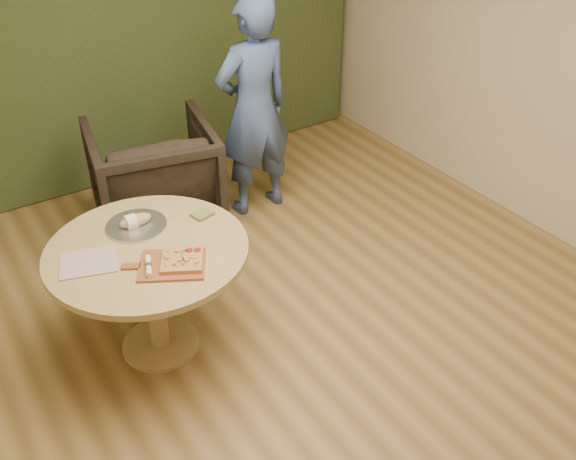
# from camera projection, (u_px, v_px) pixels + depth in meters

# --- Properties ---
(room_shell) EXTENTS (5.04, 6.04, 2.84)m
(room_shell) POSITION_uv_depth(u_px,v_px,m) (302.00, 168.00, 3.01)
(room_shell) COLOR olive
(room_shell) RESTS_ON ground
(curtain) EXTENTS (4.80, 0.14, 2.78)m
(curtain) POSITION_uv_depth(u_px,v_px,m) (95.00, 20.00, 5.02)
(curtain) COLOR #2E3C1B
(curtain) RESTS_ON ground
(pedestal_table) EXTENTS (1.14, 1.14, 0.75)m
(pedestal_table) POSITION_uv_depth(u_px,v_px,m) (150.00, 268.00, 3.67)
(pedestal_table) COLOR tan
(pedestal_table) RESTS_ON ground
(pizza_paddle) EXTENTS (0.47, 0.41, 0.01)m
(pizza_paddle) POSITION_uv_depth(u_px,v_px,m) (170.00, 265.00, 3.45)
(pizza_paddle) COLOR #9C4F27
(pizza_paddle) RESTS_ON pedestal_table
(flatbread_pizza) EXTENTS (0.30, 0.30, 0.04)m
(flatbread_pizza) POSITION_uv_depth(u_px,v_px,m) (182.00, 260.00, 3.45)
(flatbread_pizza) COLOR #C0844B
(flatbread_pizza) RESTS_ON pizza_paddle
(cutlery_roll) EXTENTS (0.09, 0.19, 0.03)m
(cutlery_roll) POSITION_uv_depth(u_px,v_px,m) (148.00, 266.00, 3.40)
(cutlery_roll) COLOR #F0E1CC
(cutlery_roll) RESTS_ON pizza_paddle
(newspaper) EXTENTS (0.36, 0.33, 0.01)m
(newspaper) POSITION_uv_depth(u_px,v_px,m) (88.00, 262.00, 3.47)
(newspaper) COLOR silver
(newspaper) RESTS_ON pedestal_table
(serving_tray) EXTENTS (0.36, 0.36, 0.02)m
(serving_tray) POSITION_uv_depth(u_px,v_px,m) (136.00, 226.00, 3.76)
(serving_tray) COLOR silver
(serving_tray) RESTS_ON pedestal_table
(bread_roll) EXTENTS (0.19, 0.09, 0.09)m
(bread_roll) POSITION_uv_depth(u_px,v_px,m) (134.00, 221.00, 3.74)
(bread_roll) COLOR tan
(bread_roll) RESTS_ON serving_tray
(green_packet) EXTENTS (0.14, 0.13, 0.02)m
(green_packet) POSITION_uv_depth(u_px,v_px,m) (202.00, 214.00, 3.86)
(green_packet) COLOR #505F2A
(green_packet) RESTS_ON pedestal_table
(armchair) EXTENTS (1.05, 1.01, 0.93)m
(armchair) POSITION_uv_depth(u_px,v_px,m) (154.00, 171.00, 4.91)
(armchair) COLOR black
(armchair) RESTS_ON ground
(person_standing) EXTENTS (0.64, 0.43, 1.74)m
(person_standing) POSITION_uv_depth(u_px,v_px,m) (254.00, 109.00, 4.90)
(person_standing) COLOR #3F5688
(person_standing) RESTS_ON ground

